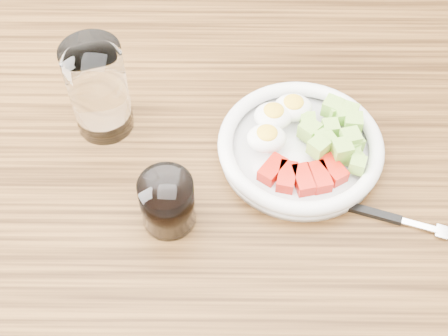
{
  "coord_description": "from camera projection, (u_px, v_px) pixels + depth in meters",
  "views": [
    {
      "loc": [
        -0.01,
        -0.51,
        1.52
      ],
      "look_at": [
        -0.01,
        0.01,
        0.8
      ],
      "focal_mm": 50.0,
      "sensor_mm": 36.0,
      "label": 1
    }
  ],
  "objects": [
    {
      "name": "dining_table",
      "position": [
        230.0,
        221.0,
        0.99
      ],
      "size": [
        1.5,
        0.9,
        0.77
      ],
      "color": "brown",
      "rests_on": "ground"
    },
    {
      "name": "bowl",
      "position": [
        301.0,
        144.0,
        0.92
      ],
      "size": [
        0.25,
        0.25,
        0.06
      ],
      "color": "white",
      "rests_on": "dining_table"
    },
    {
      "name": "fork",
      "position": [
        388.0,
        217.0,
        0.87
      ],
      "size": [
        0.18,
        0.07,
        0.01
      ],
      "color": "black",
      "rests_on": "dining_table"
    },
    {
      "name": "water_glass",
      "position": [
        98.0,
        89.0,
        0.91
      ],
      "size": [
        0.09,
        0.09,
        0.16
      ],
      "primitive_type": "cylinder",
      "color": "white",
      "rests_on": "dining_table"
    },
    {
      "name": "coffee_glass",
      "position": [
        167.0,
        203.0,
        0.84
      ],
      "size": [
        0.07,
        0.07,
        0.08
      ],
      "color": "white",
      "rests_on": "dining_table"
    }
  ]
}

